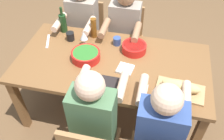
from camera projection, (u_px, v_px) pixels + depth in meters
The scene contains 21 objects.
ground_plane at pixel (112, 109), 2.81m from camera, with size 8.00×8.00×0.00m, color brown.
dining_table at pixel (112, 68), 2.35m from camera, with size 1.84×0.95×0.74m.
chair_near_right at pixel (88, 31), 3.11m from camera, with size 0.40×0.40×0.85m.
diner_near_right at pixel (82, 24), 2.83m from camera, with size 0.41×0.53×1.20m.
chair_near_center at pixel (126, 36), 3.03m from camera, with size 0.40×0.40×0.85m.
diner_near_center at pixel (124, 30), 2.75m from camera, with size 0.41×0.53×1.20m.
diner_far_center at pixel (95, 116), 1.89m from camera, with size 0.41×0.53×1.20m.
diner_far_left at pixel (159, 129), 1.81m from camera, with size 0.41×0.53×1.20m.
serving_bowl_pasta at pixel (134, 47), 2.38m from camera, with size 0.24×0.24×0.08m.
serving_bowl_greens at pixel (86, 55), 2.29m from camera, with size 0.28×0.28×0.08m.
cutting_board at pixel (180, 90), 2.02m from camera, with size 0.40×0.22×0.02m, color tan.
bread_loaf at pixel (181, 86), 1.98m from camera, with size 0.32×0.11×0.09m, color tan.
wine_bottle at pixel (63, 23), 2.59m from camera, with size 0.08×0.08×0.29m.
beer_bottle at pixel (94, 28), 2.51m from camera, with size 0.06×0.06×0.22m, color brown.
wine_glass at pixel (84, 36), 2.39m from camera, with size 0.08×0.08×0.17m.
cup_near_right at pixel (70, 36), 2.51m from camera, with size 0.08×0.08×0.09m, color black.
cup_near_center at pixel (117, 41), 2.46m from camera, with size 0.08×0.08×0.08m, color #334C8C.
placemat_far_center at pixel (104, 85), 2.07m from camera, with size 0.32×0.23×0.01m, color black.
fork_far_left at pixel (146, 92), 2.01m from camera, with size 0.02×0.17×0.01m, color silver.
carving_knife at pixel (48, 41), 2.52m from camera, with size 0.23×0.02×0.01m, color silver.
napkin_stack at pixel (125, 69), 2.20m from camera, with size 0.14×0.14×0.02m, color white.
Camera 1 is at (-0.38, 1.67, 2.27)m, focal length 38.57 mm.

